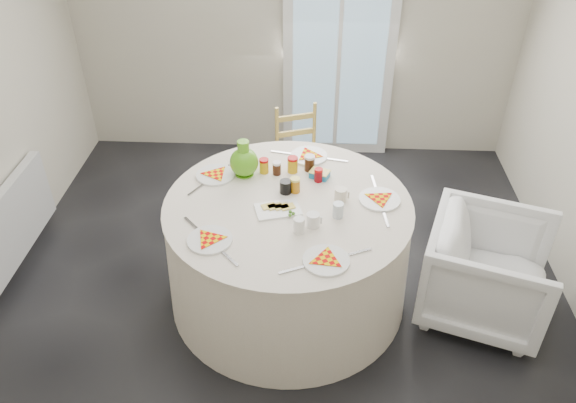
{
  "coord_description": "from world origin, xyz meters",
  "views": [
    {
      "loc": [
        0.19,
        -2.9,
        2.86
      ],
      "look_at": [
        0.05,
        -0.06,
        0.8
      ],
      "focal_mm": 35.0,
      "sensor_mm": 36.0,
      "label": 1
    }
  ],
  "objects_px": {
    "radiator": "(16,219)",
    "table": "(288,253)",
    "green_pitcher": "(244,164)",
    "armchair": "(489,267)",
    "wooden_chair": "(301,153)"
  },
  "relations": [
    {
      "from": "wooden_chair",
      "to": "green_pitcher",
      "type": "bearing_deg",
      "value": -132.01
    },
    {
      "from": "radiator",
      "to": "table",
      "type": "relative_size",
      "value": 0.62
    },
    {
      "from": "radiator",
      "to": "green_pitcher",
      "type": "distance_m",
      "value": 1.75
    },
    {
      "from": "wooden_chair",
      "to": "armchair",
      "type": "bearing_deg",
      "value": -62.68
    },
    {
      "from": "radiator",
      "to": "table",
      "type": "distance_m",
      "value": 2.0
    },
    {
      "from": "table",
      "to": "green_pitcher",
      "type": "xyz_separation_m",
      "value": [
        -0.31,
        0.32,
        0.49
      ]
    },
    {
      "from": "radiator",
      "to": "armchair",
      "type": "bearing_deg",
      "value": -6.13
    },
    {
      "from": "wooden_chair",
      "to": "armchair",
      "type": "height_order",
      "value": "wooden_chair"
    },
    {
      "from": "wooden_chair",
      "to": "armchair",
      "type": "distance_m",
      "value": 1.76
    },
    {
      "from": "table",
      "to": "wooden_chair",
      "type": "relative_size",
      "value": 1.93
    },
    {
      "from": "armchair",
      "to": "radiator",
      "type": "bearing_deg",
      "value": 102.37
    },
    {
      "from": "radiator",
      "to": "wooden_chair",
      "type": "distance_m",
      "value": 2.21
    },
    {
      "from": "table",
      "to": "green_pitcher",
      "type": "distance_m",
      "value": 0.67
    },
    {
      "from": "radiator",
      "to": "table",
      "type": "bearing_deg",
      "value": -7.44
    },
    {
      "from": "armchair",
      "to": "wooden_chair",
      "type": "bearing_deg",
      "value": 64.19
    }
  ]
}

